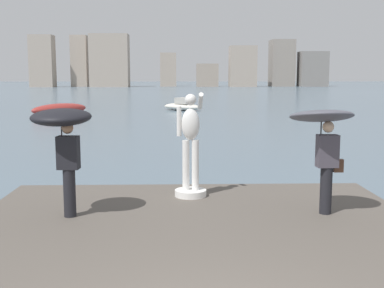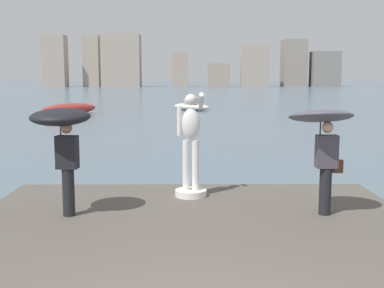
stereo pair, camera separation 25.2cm
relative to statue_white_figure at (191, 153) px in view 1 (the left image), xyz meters
The scene contains 8 objects.
ground_plane 33.89m from the statue_white_figure, 89.96° to the left, with size 400.00×400.00×0.00m, color slate.
pier 4.15m from the statue_white_figure, 89.65° to the right, with size 7.95×10.30×0.40m, color #564F47.
statue_white_figure is the anchor object (origin of this frame).
onlooker_left 2.83m from the statue_white_figure, 148.05° to the right, with size 1.17×1.19×1.99m.
onlooker_right 2.85m from the statue_white_figure, 30.55° to the right, with size 1.19×1.21×2.02m.
boat_near 28.83m from the statue_white_figure, 108.38° to the left, with size 4.13×4.85×0.86m.
boat_mid 31.88m from the statue_white_figure, 89.69° to the left, with size 3.80×3.58×1.08m.
distant_skyline 121.83m from the statue_white_figure, 90.44° to the left, with size 76.60×12.32×13.32m.
Camera 1 is at (-0.31, -4.26, 2.96)m, focal length 46.68 mm.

